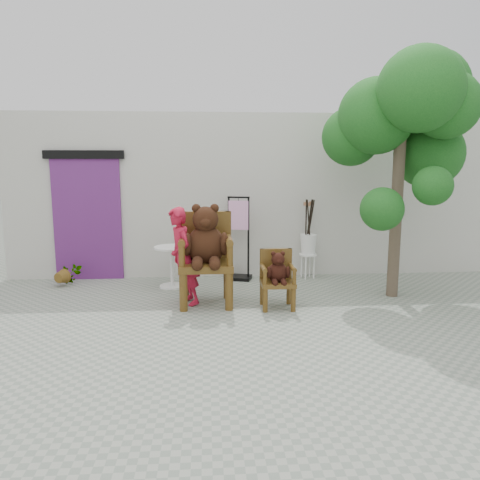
{
  "coord_description": "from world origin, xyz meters",
  "views": [
    {
      "loc": [
        -0.86,
        -5.96,
        2.13
      ],
      "look_at": [
        -0.36,
        1.03,
        0.95
      ],
      "focal_mm": 35.0,
      "sensor_mm": 36.0,
      "label": 1
    }
  ],
  "objects_px": {
    "person": "(183,257)",
    "chair_small": "(277,274)",
    "display_stand": "(239,248)",
    "chair_big": "(206,246)",
    "tree": "(412,114)",
    "stool_bucket": "(308,244)",
    "cafe_table": "(172,262)"
  },
  "relations": [
    {
      "from": "person",
      "to": "chair_small",
      "type": "bearing_deg",
      "value": 57.29
    },
    {
      "from": "chair_small",
      "to": "person",
      "type": "xyz_separation_m",
      "value": [
        -1.37,
        0.24,
        0.22
      ]
    },
    {
      "from": "display_stand",
      "to": "chair_big",
      "type": "bearing_deg",
      "value": -96.43
    },
    {
      "from": "chair_small",
      "to": "tree",
      "type": "height_order",
      "value": "tree"
    },
    {
      "from": "display_stand",
      "to": "tree",
      "type": "bearing_deg",
      "value": -10.8
    },
    {
      "from": "display_stand",
      "to": "stool_bucket",
      "type": "xyz_separation_m",
      "value": [
        1.28,
        0.0,
        0.06
      ]
    },
    {
      "from": "stool_bucket",
      "to": "chair_big",
      "type": "bearing_deg",
      "value": -142.03
    },
    {
      "from": "display_stand",
      "to": "tree",
      "type": "xyz_separation_m",
      "value": [
        2.54,
        -1.26,
        2.25
      ]
    },
    {
      "from": "cafe_table",
      "to": "tree",
      "type": "xyz_separation_m",
      "value": [
        3.71,
        -0.81,
        2.39
      ]
    },
    {
      "from": "display_stand",
      "to": "stool_bucket",
      "type": "bearing_deg",
      "value": 15.88
    },
    {
      "from": "chair_big",
      "to": "stool_bucket",
      "type": "xyz_separation_m",
      "value": [
        1.87,
        1.46,
        -0.24
      ]
    },
    {
      "from": "tree",
      "to": "chair_small",
      "type": "bearing_deg",
      "value": -167.93
    },
    {
      "from": "cafe_table",
      "to": "stool_bucket",
      "type": "distance_m",
      "value": 2.5
    },
    {
      "from": "chair_small",
      "to": "cafe_table",
      "type": "distance_m",
      "value": 2.05
    },
    {
      "from": "chair_small",
      "to": "tree",
      "type": "relative_size",
      "value": 0.22
    },
    {
      "from": "chair_small",
      "to": "person",
      "type": "relative_size",
      "value": 0.58
    },
    {
      "from": "chair_big",
      "to": "chair_small",
      "type": "bearing_deg",
      "value": -13.7
    },
    {
      "from": "chair_big",
      "to": "person",
      "type": "relative_size",
      "value": 1.03
    },
    {
      "from": "chair_big",
      "to": "tree",
      "type": "bearing_deg",
      "value": 3.52
    },
    {
      "from": "stool_bucket",
      "to": "person",
      "type": "bearing_deg",
      "value": -146.17
    },
    {
      "from": "stool_bucket",
      "to": "tree",
      "type": "bearing_deg",
      "value": -45.25
    },
    {
      "from": "person",
      "to": "display_stand",
      "type": "xyz_separation_m",
      "value": [
        0.92,
        1.47,
        -0.15
      ]
    },
    {
      "from": "cafe_table",
      "to": "tree",
      "type": "height_order",
      "value": "tree"
    },
    {
      "from": "person",
      "to": "cafe_table",
      "type": "height_order",
      "value": "person"
    },
    {
      "from": "display_stand",
      "to": "tree",
      "type": "relative_size",
      "value": 0.4
    },
    {
      "from": "tree",
      "to": "chair_big",
      "type": "bearing_deg",
      "value": -176.48
    },
    {
      "from": "person",
      "to": "display_stand",
      "type": "distance_m",
      "value": 1.74
    },
    {
      "from": "chair_big",
      "to": "chair_small",
      "type": "height_order",
      "value": "chair_big"
    },
    {
      "from": "chair_big",
      "to": "cafe_table",
      "type": "distance_m",
      "value": 1.24
    },
    {
      "from": "person",
      "to": "display_stand",
      "type": "bearing_deg",
      "value": 124.98
    },
    {
      "from": "chair_small",
      "to": "stool_bucket",
      "type": "distance_m",
      "value": 1.91
    },
    {
      "from": "cafe_table",
      "to": "chair_small",
      "type": "bearing_deg",
      "value": -37.72
    }
  ]
}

